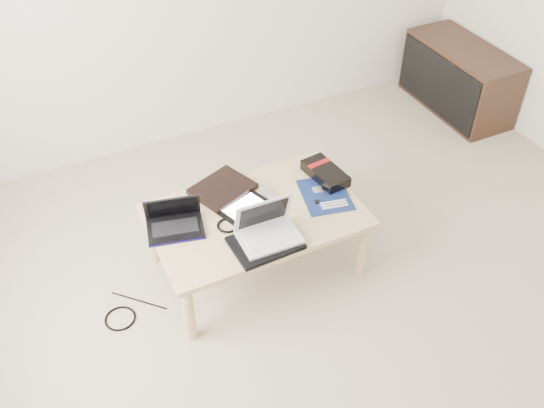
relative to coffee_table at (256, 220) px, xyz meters
name	(u,v)px	position (x,y,z in m)	size (l,w,h in m)	color
ground	(356,320)	(0.31, -0.58, -0.35)	(4.00, 4.00, 0.00)	#BEAE9A
room_shell	(402,10)	(0.31, -0.58, 1.32)	(4.20, 4.20, 2.70)	white
coffee_table	(256,220)	(0.00, 0.00, 0.00)	(1.10, 0.70, 0.40)	#DFC186
media_cabinet	(458,78)	(2.08, 0.87, -0.10)	(0.41, 0.90, 0.50)	#3C2318
book	(223,189)	(-0.08, 0.25, 0.06)	(0.38, 0.35, 0.03)	black
netbook	(174,221)	(-0.41, 0.08, 0.09)	(0.32, 0.27, 0.19)	black
tablet	(247,209)	(-0.03, 0.04, 0.06)	(0.32, 0.28, 0.01)	black
remote	(273,198)	(0.13, 0.07, 0.06)	(0.07, 0.22, 0.02)	silver
neoprene_sleeve	(265,243)	(-0.05, -0.23, 0.06)	(0.34, 0.25, 0.02)	black
white_laptop	(267,229)	(-0.02, -0.20, 0.11)	(0.30, 0.22, 0.21)	silver
motherboard	(325,195)	(0.41, -0.03, 0.05)	(0.31, 0.36, 0.01)	#0B1749
gpu_box	(325,173)	(0.48, 0.11, 0.08)	(0.18, 0.30, 0.06)	black
cable_coil	(228,225)	(-0.17, -0.03, 0.06)	(0.11, 0.11, 0.01)	black
floor_cable_coil	(120,318)	(-0.80, -0.03, -0.35)	(0.16, 0.16, 0.01)	black
floor_cable_trail	(139,301)	(-0.68, 0.04, -0.35)	(0.01, 0.01, 0.33)	black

